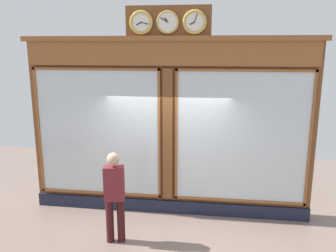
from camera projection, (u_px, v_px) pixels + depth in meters
shop_facade at (169, 127)px, 7.19m from camera, size 5.93×0.42×4.24m
pedestrian at (114, 194)px, 6.16m from camera, size 0.40×0.29×1.69m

